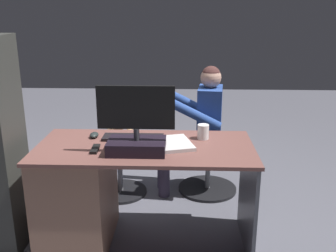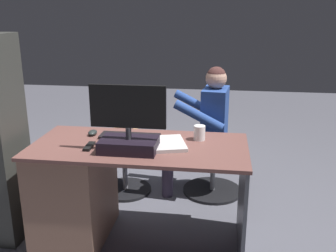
# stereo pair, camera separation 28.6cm
# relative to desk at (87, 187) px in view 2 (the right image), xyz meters

# --- Properties ---
(ground_plane) EXTENTS (10.00, 10.00, 0.00)m
(ground_plane) POSITION_rel_desk_xyz_m (-0.38, -0.38, -0.39)
(ground_plane) COLOR #555560
(desk) EXTENTS (1.44, 0.69, 0.73)m
(desk) POSITION_rel_desk_xyz_m (0.00, 0.00, 0.00)
(desk) COLOR brown
(desk) RESTS_ON ground_plane
(monitor) EXTENTS (0.48, 0.23, 0.43)m
(monitor) POSITION_rel_desk_xyz_m (-0.34, 0.12, 0.47)
(monitor) COLOR black
(monitor) RESTS_ON desk
(keyboard) EXTENTS (0.42, 0.14, 0.02)m
(keyboard) POSITION_rel_desk_xyz_m (-0.29, -0.14, 0.35)
(keyboard) COLOR black
(keyboard) RESTS_ON desk
(computer_mouse) EXTENTS (0.06, 0.10, 0.04)m
(computer_mouse) POSITION_rel_desk_xyz_m (-0.01, -0.16, 0.36)
(computer_mouse) COLOR #222928
(computer_mouse) RESTS_ON desk
(cup) EXTENTS (0.08, 0.08, 0.10)m
(cup) POSITION_rel_desk_xyz_m (-0.77, -0.16, 0.39)
(cup) COLOR white
(cup) RESTS_ON desk
(tv_remote) EXTENTS (0.05, 0.15, 0.02)m
(tv_remote) POSITION_rel_desk_xyz_m (-0.07, 0.10, 0.35)
(tv_remote) COLOR black
(tv_remote) RESTS_ON desk
(notebook_binder) EXTENTS (0.29, 0.35, 0.02)m
(notebook_binder) POSITION_rel_desk_xyz_m (-0.57, -0.02, 0.35)
(notebook_binder) COLOR silver
(notebook_binder) RESTS_ON desk
(office_chair_teddy) EXTENTS (0.47, 0.47, 0.42)m
(office_chair_teddy) POSITION_rel_desk_xyz_m (-0.08, -0.74, -0.14)
(office_chair_teddy) COLOR black
(office_chair_teddy) RESTS_ON ground_plane
(teddy_bear) EXTENTS (0.22, 0.23, 0.32)m
(teddy_bear) POSITION_rel_desk_xyz_m (-0.08, -0.75, 0.17)
(teddy_bear) COLOR tan
(teddy_bear) RESTS_ON office_chair_teddy
(visitor_chair) EXTENTS (0.53, 0.53, 0.42)m
(visitor_chair) POSITION_rel_desk_xyz_m (-0.86, -0.83, -0.15)
(visitor_chair) COLOR black
(visitor_chair) RESTS_ON ground_plane
(person) EXTENTS (0.58, 0.52, 1.14)m
(person) POSITION_rel_desk_xyz_m (-0.77, -0.82, 0.26)
(person) COLOR #28458E
(person) RESTS_ON ground_plane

